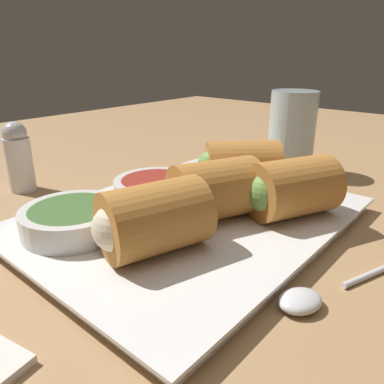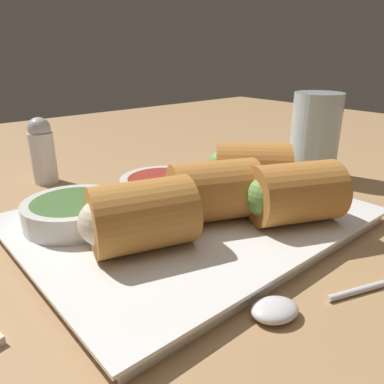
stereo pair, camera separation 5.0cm
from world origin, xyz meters
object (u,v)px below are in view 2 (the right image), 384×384
at_px(serving_plate, 192,220).
at_px(salt_shaker, 42,151).
at_px(dipping_bowl_near, 162,187).
at_px(drinking_glass, 315,136).
at_px(dipping_bowl_far, 73,211).
at_px(spoon, 298,304).

distance_m(serving_plate, salt_shaker, 0.24).
height_order(dipping_bowl_near, drinking_glass, drinking_glass).
relative_size(dipping_bowl_near, dipping_bowl_far, 1.00).
bearing_deg(serving_plate, salt_shaker, 104.33).
height_order(dipping_bowl_near, spoon, dipping_bowl_near).
distance_m(serving_plate, drinking_glass, 0.24).
distance_m(dipping_bowl_far, spoon, 0.21).
height_order(spoon, drinking_glass, drinking_glass).
xyz_separation_m(spoon, drinking_glass, (0.26, 0.16, 0.05)).
relative_size(dipping_bowl_near, drinking_glass, 0.79).
relative_size(dipping_bowl_far, salt_shaker, 1.04).
distance_m(serving_plate, dipping_bowl_near, 0.06).
xyz_separation_m(dipping_bowl_far, drinking_glass, (0.33, -0.04, 0.03)).
distance_m(drinking_glass, salt_shaker, 0.36).
xyz_separation_m(dipping_bowl_far, spoon, (0.07, -0.20, -0.02)).
bearing_deg(serving_plate, dipping_bowl_far, 151.07).
height_order(dipping_bowl_near, dipping_bowl_far, same).
bearing_deg(dipping_bowl_near, drinking_glass, -9.97).
height_order(dipping_bowl_near, salt_shaker, salt_shaker).
xyz_separation_m(dipping_bowl_far, salt_shaker, (0.04, 0.18, 0.02)).
height_order(spoon, salt_shaker, salt_shaker).
bearing_deg(salt_shaker, dipping_bowl_far, -102.38).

